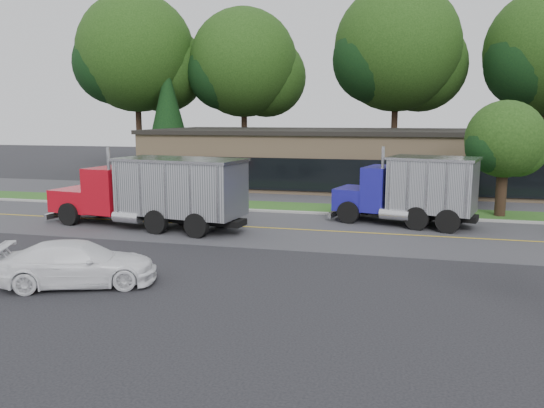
{
  "coord_description": "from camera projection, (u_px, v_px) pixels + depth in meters",
  "views": [
    {
      "loc": [
        4.81,
        -15.05,
        5.29
      ],
      "look_at": [
        -0.22,
        5.39,
        1.8
      ],
      "focal_mm": 35.0,
      "sensor_mm": 36.0,
      "label": 1
    }
  ],
  "objects": [
    {
      "name": "center_line",
      "position": [
        295.0,
        230.0,
        25.04
      ],
      "size": [
        60.0,
        0.12,
        0.01
      ],
      "primitive_type": "cube",
      "color": "gold",
      "rests_on": "ground"
    },
    {
      "name": "tree_far_b",
      "position": [
        246.0,
        68.0,
        49.83
      ],
      "size": [
        10.72,
        10.09,
        15.29
      ],
      "color": "#382619",
      "rests_on": "ground"
    },
    {
      "name": "dump_truck_blue",
      "position": [
        413.0,
        189.0,
        25.83
      ],
      "size": [
        7.13,
        4.15,
        3.36
      ],
      "rotation": [
        0.0,
        0.0,
        2.89
      ],
      "color": "black",
      "rests_on": "ground"
    },
    {
      "name": "ground",
      "position": [
        237.0,
        289.0,
        16.42
      ],
      "size": [
        140.0,
        140.0,
        0.0
      ],
      "primitive_type": "plane",
      "color": "#2F2F34",
      "rests_on": "ground"
    },
    {
      "name": "dump_truck_red",
      "position": [
        156.0,
        190.0,
        25.12
      ],
      "size": [
        10.33,
        3.98,
        3.36
      ],
      "rotation": [
        0.0,
        0.0,
        2.99
      ],
      "color": "black",
      "rests_on": "ground"
    },
    {
      "name": "far_parking",
      "position": [
        327.0,
        196.0,
        35.58
      ],
      "size": [
        60.0,
        7.0,
        0.02
      ],
      "primitive_type": "cube",
      "color": "#4F4F54",
      "rests_on": "ground"
    },
    {
      "name": "evergreen_left",
      "position": [
        168.0,
        113.0,
        48.02
      ],
      "size": [
        4.46,
        4.46,
        10.14
      ],
      "color": "#382619",
      "rests_on": "ground"
    },
    {
      "name": "curb",
      "position": [
        310.0,
        214.0,
        29.06
      ],
      "size": [
        60.0,
        0.3,
        0.12
      ],
      "primitive_type": "cube",
      "color": "#9E9E99",
      "rests_on": "ground"
    },
    {
      "name": "tree_verge",
      "position": [
        506.0,
        143.0,
        27.83
      ],
      "size": [
        4.3,
        4.05,
        6.14
      ],
      "color": "#382619",
      "rests_on": "ground"
    },
    {
      "name": "road",
      "position": [
        295.0,
        230.0,
        25.04
      ],
      "size": [
        60.0,
        8.0,
        0.02
      ],
      "primitive_type": "cube",
      "color": "#4F4F54",
      "rests_on": "ground"
    },
    {
      "name": "tree_far_c",
      "position": [
        399.0,
        54.0,
        46.4
      ],
      "size": [
        11.69,
        11.0,
        16.68
      ],
      "color": "#382619",
      "rests_on": "ground"
    },
    {
      "name": "strip_mall",
      "position": [
        364.0,
        160.0,
        40.53
      ],
      "size": [
        32.0,
        12.0,
        4.0
      ],
      "primitive_type": "cube",
      "color": "tan",
      "rests_on": "ground"
    },
    {
      "name": "grass_verge",
      "position": [
        315.0,
        208.0,
        30.79
      ],
      "size": [
        60.0,
        3.4,
        0.03
      ],
      "primitive_type": "cube",
      "color": "#24581E",
      "rests_on": "ground"
    },
    {
      "name": "rally_car",
      "position": [
        78.0,
        264.0,
        16.72
      ],
      "size": [
        5.2,
        3.59,
        1.4
      ],
      "primitive_type": "imported",
      "rotation": [
        0.0,
        0.0,
        1.95
      ],
      "color": "white",
      "rests_on": "ground"
    },
    {
      "name": "tree_far_a",
      "position": [
        139.0,
        59.0,
        50.13
      ],
      "size": [
        11.71,
        11.02,
        16.71
      ],
      "color": "#382619",
      "rests_on": "ground"
    }
  ]
}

